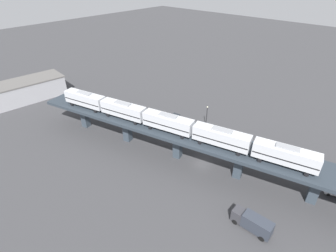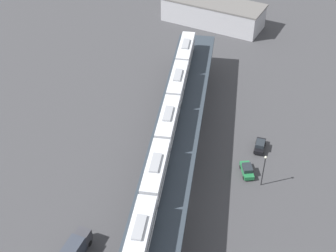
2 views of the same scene
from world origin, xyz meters
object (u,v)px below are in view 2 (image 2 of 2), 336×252
object	(u,v)px
subway_train	(168,121)
warehouse_building	(213,12)
street_car_black	(260,145)
street_car_green	(247,170)
street_lamp	(264,168)
delivery_truck	(74,250)

from	to	relation	value
subway_train	warehouse_building	world-z (taller)	subway_train
street_car_black	street_car_green	distance (m)	7.62
street_car_green	warehouse_building	world-z (taller)	warehouse_building
subway_train	street_car_green	distance (m)	17.38
street_car_green	street_lamp	xyz separation A→B (m)	(3.15, -1.85, 3.17)
warehouse_building	street_car_black	bearing A→B (deg)	-62.26
street_car_black	street_lamp	size ratio (longest dim) A/B	0.66
subway_train	street_car_black	world-z (taller)	subway_train
subway_train	delivery_truck	size ratio (longest dim) A/B	8.49
delivery_truck	street_lamp	xyz separation A→B (m)	(22.92, 25.99, 2.35)
street_car_black	delivery_truck	distance (m)	40.88
delivery_truck	street_lamp	world-z (taller)	street_lamp
warehouse_building	delivery_truck	bearing A→B (deg)	-86.53
street_lamp	subway_train	bearing A→B (deg)	-176.48
street_car_green	street_car_black	bearing A→B (deg)	85.40
street_car_black	street_lamp	bearing A→B (deg)	-74.96
delivery_truck	subway_train	bearing A→B (deg)	78.03
street_car_black	street_lamp	distance (m)	10.28
street_car_black	subway_train	bearing A→B (deg)	-145.11
street_car_green	street_lamp	size ratio (longest dim) A/B	0.68
street_car_green	warehouse_building	xyz separation A→B (m)	(-24.84, 56.01, 2.47)
street_lamp	warehouse_building	world-z (taller)	street_lamp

